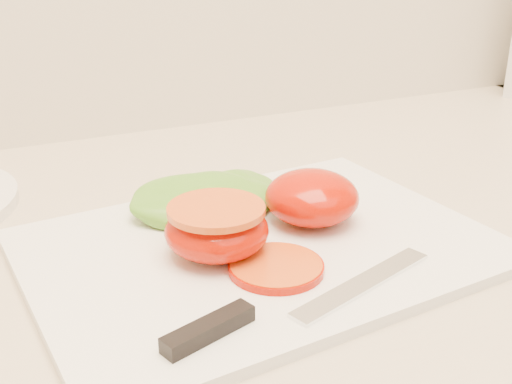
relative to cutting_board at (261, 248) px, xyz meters
name	(u,v)px	position (x,y,z in m)	size (l,w,h in m)	color
cutting_board	(261,248)	(0.00, 0.00, 0.00)	(0.40, 0.29, 0.01)	white
tomato_half_dome	(312,197)	(0.06, 0.02, 0.03)	(0.09, 0.09, 0.05)	#CA1100
tomato_half_cut	(217,228)	(-0.04, 0.00, 0.03)	(0.09, 0.09, 0.04)	#CA1100
tomato_slice_0	(276,267)	(-0.01, -0.05, 0.01)	(0.08, 0.08, 0.01)	orange
lettuce_leaf_0	(202,200)	(-0.02, 0.08, 0.02)	(0.14, 0.09, 0.03)	#65A32B
lettuce_leaf_1	(245,191)	(0.03, 0.09, 0.02)	(0.10, 0.07, 0.02)	#65A32B
knife	(274,310)	(-0.04, -0.11, 0.01)	(0.24, 0.06, 0.01)	silver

